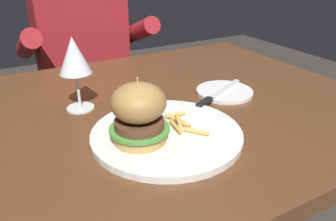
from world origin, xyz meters
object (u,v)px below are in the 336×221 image
at_px(burger_sandwich, 139,113).
at_px(wine_glass, 74,57).
at_px(table_knife, 216,95).
at_px(bread_plate, 224,92).
at_px(main_plate, 167,134).
at_px(diner_person, 86,83).

xyz_separation_m(burger_sandwich, wine_glass, (-0.06, 0.23, 0.06)).
bearing_deg(burger_sandwich, table_knife, 22.39).
height_order(burger_sandwich, bread_plate, burger_sandwich).
relative_size(main_plate, table_knife, 1.50).
relative_size(main_plate, bread_plate, 2.05).
bearing_deg(burger_sandwich, main_plate, 4.39).
distance_m(burger_sandwich, wine_glass, 0.24).
bearing_deg(bread_plate, wine_glass, 165.54).
distance_m(wine_glass, diner_person, 0.73).
relative_size(table_knife, diner_person, 0.18).
bearing_deg(wine_glass, bread_plate, -14.46).
bearing_deg(main_plate, bread_plate, 26.99).
relative_size(wine_glass, diner_person, 0.15).
height_order(burger_sandwich, wine_glass, wine_glass).
distance_m(main_plate, burger_sandwich, 0.09).
relative_size(bread_plate, table_knife, 0.73).
bearing_deg(table_knife, wine_glass, 160.06).
distance_m(burger_sandwich, bread_plate, 0.35).
distance_m(burger_sandwich, diner_person, 0.91).
relative_size(burger_sandwich, bread_plate, 0.85).
bearing_deg(main_plate, table_knife, 27.22).
bearing_deg(wine_glass, table_knife, -19.94).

